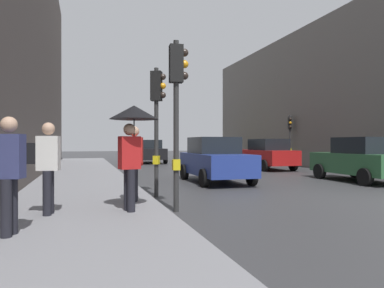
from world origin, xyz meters
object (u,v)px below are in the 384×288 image
at_px(traffic_light_near_left, 177,94).
at_px(traffic_light_near_right, 157,108).
at_px(car_white_compact, 141,150).
at_px(pedestrian_with_grey_backpack, 6,168).
at_px(pedestrian_with_black_backpack, 46,162).
at_px(car_green_estate, 361,159).
at_px(pedestrian_in_red_jacket, 134,160).
at_px(car_blue_van, 215,160).
at_px(car_red_sedan, 267,154).
at_px(car_yellow_taxi, 216,151).
at_px(traffic_light_mid_street, 290,131).
at_px(pedestrian_with_umbrella, 133,128).
at_px(car_dark_suv, 150,151).

bearing_deg(traffic_light_near_left, traffic_light_near_right, 90.05).
height_order(car_white_compact, pedestrian_with_grey_backpack, pedestrian_with_grey_backpack).
relative_size(pedestrian_with_black_backpack, pedestrian_with_grey_backpack, 1.00).
bearing_deg(car_green_estate, pedestrian_with_black_backpack, -159.20).
distance_m(pedestrian_with_black_backpack, pedestrian_in_red_jacket, 2.13).
xyz_separation_m(car_blue_van, pedestrian_with_black_backpack, (-5.60, -5.74, 0.29)).
bearing_deg(car_white_compact, pedestrian_in_red_jacket, -99.04).
bearing_deg(car_blue_van, car_white_compact, 89.48).
bearing_deg(pedestrian_with_black_backpack, car_red_sedan, 45.86).
distance_m(traffic_light_near_left, pedestrian_in_red_jacket, 1.88).
bearing_deg(pedestrian_in_red_jacket, car_red_sedan, 48.23).
distance_m(traffic_light_near_right, car_blue_van, 4.55).
relative_size(traffic_light_near_left, car_yellow_taxi, 0.91).
bearing_deg(car_red_sedan, pedestrian_with_black_backpack, -134.14).
distance_m(traffic_light_near_right, traffic_light_mid_street, 15.39).
distance_m(pedestrian_with_umbrella, pedestrian_with_black_backpack, 1.78).
distance_m(car_red_sedan, pedestrian_in_red_jacket, 13.45).
distance_m(traffic_light_mid_street, pedestrian_with_grey_backpack, 20.57).
bearing_deg(car_red_sedan, car_green_estate, -86.50).
xyz_separation_m(car_blue_van, pedestrian_with_grey_backpack, (-6.01, -7.24, 0.29)).
xyz_separation_m(car_red_sedan, pedestrian_with_umbrella, (-9.15, -11.21, 0.96)).
height_order(car_white_compact, car_blue_van, same).
bearing_deg(pedestrian_with_grey_backpack, pedestrian_in_red_jacket, 49.17).
bearing_deg(car_blue_van, car_dark_suv, 90.34).
bearing_deg(traffic_light_near_right, pedestrian_in_red_jacket, -118.85).
xyz_separation_m(traffic_light_near_left, car_blue_van, (2.90, 5.35, -1.76)).
height_order(car_blue_van, pedestrian_with_grey_backpack, pedestrian_with_grey_backpack).
height_order(car_white_compact, pedestrian_in_red_jacket, pedestrian_in_red_jacket).
xyz_separation_m(car_blue_van, pedestrian_in_red_jacket, (-3.77, -4.64, 0.25)).
xyz_separation_m(car_dark_suv, pedestrian_with_umbrella, (-3.87, -19.83, 0.96)).
distance_m(traffic_light_near_left, car_yellow_taxi, 20.85).
xyz_separation_m(pedestrian_with_umbrella, pedestrian_with_grey_backpack, (-2.05, -1.42, -0.68)).
distance_m(traffic_light_near_right, car_green_estate, 8.82).
bearing_deg(traffic_light_mid_street, car_green_estate, -105.47).
bearing_deg(pedestrian_with_grey_backpack, traffic_light_mid_street, 46.46).
relative_size(traffic_light_near_right, car_white_compact, 0.85).
bearing_deg(car_dark_suv, car_red_sedan, -58.56).
relative_size(car_white_compact, pedestrian_in_red_jacket, 2.44).
relative_size(traffic_light_near_right, pedestrian_with_black_backpack, 2.08).
bearing_deg(car_yellow_taxi, traffic_light_near_right, -115.87).
distance_m(car_red_sedan, car_blue_van, 7.48).
distance_m(car_white_compact, car_blue_van, 20.19).
height_order(car_dark_suv, pedestrian_with_black_backpack, pedestrian_with_black_backpack).
xyz_separation_m(traffic_light_near_left, traffic_light_mid_street, (11.04, 13.00, -0.31)).
xyz_separation_m(car_yellow_taxi, pedestrian_with_umbrella, (-9.21, -19.57, 0.96)).
bearing_deg(car_blue_van, traffic_light_mid_street, 43.23).
height_order(traffic_light_near_right, car_blue_van, traffic_light_near_right).
distance_m(traffic_light_near_left, car_red_sedan, 13.56).
xyz_separation_m(car_red_sedan, pedestrian_in_red_jacket, (-8.96, -10.03, 0.25)).
xyz_separation_m(traffic_light_near_right, car_red_sedan, (8.10, 8.46, -1.66)).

